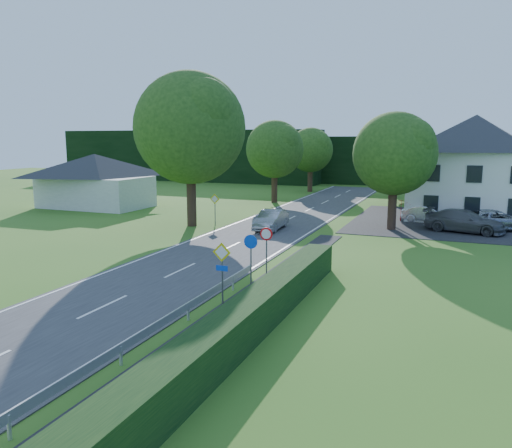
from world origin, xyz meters
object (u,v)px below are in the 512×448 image
at_px(motorcycle, 277,212).
at_px(parked_car_grey, 464,221).
at_px(parasol, 401,210).
at_px(streetlight, 391,168).
at_px(parked_car_silver_a, 427,214).
at_px(moving_car, 271,220).
at_px(parked_car_silver_b, 495,220).

xyz_separation_m(motorcycle, parked_car_grey, (14.67, -1.29, 0.33)).
height_order(motorcycle, parasol, parasol).
bearing_deg(parked_car_grey, motorcycle, 98.29).
xyz_separation_m(streetlight, parasol, (0.66, 2.20, -3.55)).
relative_size(streetlight, parked_car_silver_a, 2.02).
distance_m(streetlight, parked_car_grey, 6.61).
distance_m(motorcycle, parasol, 10.14).
height_order(streetlight, parked_car_grey, streetlight).
distance_m(motorcycle, parked_car_grey, 14.73).
height_order(moving_car, parked_car_silver_b, parked_car_silver_b).
relative_size(motorcycle, parasol, 0.91).
distance_m(motorcycle, parked_car_silver_a, 12.20).
bearing_deg(parked_car_grey, moving_car, 121.34).
distance_m(streetlight, moving_car, 10.17).
distance_m(parked_car_silver_a, parasol, 2.09).
relative_size(motorcycle, parked_car_grey, 0.32).
xyz_separation_m(motorcycle, parasol, (9.92, 2.06, 0.41)).
relative_size(moving_car, parked_car_silver_b, 0.82).
bearing_deg(parked_car_silver_a, parasol, 102.14).
height_order(parked_car_grey, parked_car_silver_b, parked_car_grey).
xyz_separation_m(moving_car, parked_car_silver_b, (15.24, 5.94, 0.02)).
bearing_deg(moving_car, streetlight, 32.31).
bearing_deg(parked_car_silver_a, moving_car, 129.59).
relative_size(moving_car, parked_car_grey, 0.80).
xyz_separation_m(motorcycle, parked_car_silver_b, (16.74, 0.37, 0.28)).
bearing_deg(motorcycle, parasol, 25.64).
bearing_deg(parasol, moving_car, -137.79).
distance_m(parked_car_silver_b, parasol, 7.03).
bearing_deg(motorcycle, moving_car, -61.03).
bearing_deg(streetlight, moving_car, -144.98).
height_order(motorcycle, parked_car_silver_a, parked_car_silver_a).
relative_size(motorcycle, parked_car_silver_b, 0.33).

